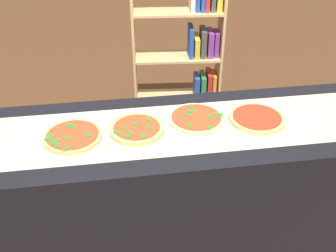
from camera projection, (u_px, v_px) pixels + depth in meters
The scene contains 8 objects.
ground_plane at pixel (168, 243), 2.70m from camera, with size 12.00×12.00×0.00m, color #4C2D19.
counter at pixel (168, 192), 2.45m from camera, with size 2.52×0.73×0.91m, color black.
parchment_paper at pixel (168, 129), 2.19m from camera, with size 2.17×0.48×0.00m, color tan.
pizza_spinach_0 at pixel (73, 136), 2.11m from camera, with size 0.30×0.30×0.03m.
pizza_spinach_1 at pixel (137, 129), 2.17m from camera, with size 0.29×0.29×0.03m.
pizza_spinach_2 at pixel (196, 118), 2.26m from camera, with size 0.31×0.31×0.03m.
pizza_plain_3 at pixel (257, 118), 2.26m from camera, with size 0.31×0.31×0.02m.
bookshelf at pixel (189, 56), 3.35m from camera, with size 0.74×0.32×1.52m.
Camera 1 is at (-0.26, -1.79, 2.15)m, focal length 43.55 mm.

